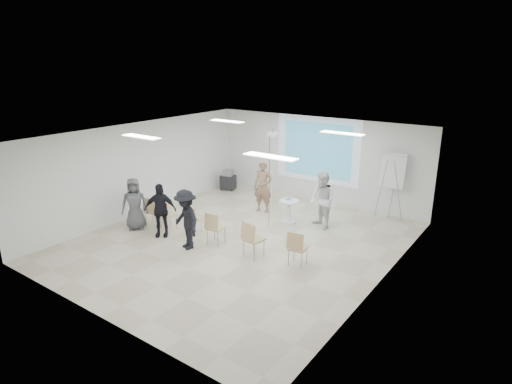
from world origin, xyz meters
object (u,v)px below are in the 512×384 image
Objects in this scene: chair_left_mid at (166,213)px; flipchart_easel at (393,171)px; pedestal_table at (289,210)px; av_cart at (228,180)px; chair_right_far at (297,246)px; audience_left at (160,206)px; chair_right_inner at (252,237)px; laptop at (194,219)px; audience_mid at (186,216)px; chair_far_left at (152,209)px; chair_center at (214,226)px; player_right at (322,197)px; chair_left_inner at (192,218)px; audience_outer at (134,201)px; player_left at (263,183)px.

flipchart_easel is (5.11, 4.74, 1.05)m from chair_left_mid.
av_cart reaches higher than pedestal_table.
audience_left is (-4.13, -0.61, 0.36)m from chair_right_far.
chair_right_inner is 3.23× the size of laptop.
audience_mid is at bearing -13.84° from chair_left_mid.
chair_right_far is 6.76m from av_cart.
chair_center is at bearing -11.82° from chair_far_left.
pedestal_table is 0.86× the size of chair_left_mid.
flipchart_easel reaches higher than audience_mid.
laptop is 1.17m from audience_mid.
chair_left_mid is (-3.71, -2.79, -0.45)m from player_right.
chair_left_mid is 1.89m from chair_center.
chair_right_far reaches higher than laptop.
laptop is at bearing 157.90° from chair_center.
player_right is 0.91× the size of flipchart_easel.
flipchart_easel reaches higher than chair_far_left.
flipchart_easel is at bearing 49.70° from chair_center.
audience_left is at bearing -89.44° from av_cart.
pedestal_table is 0.81× the size of chair_far_left.
av_cart is (-5.43, 4.03, -0.17)m from chair_right_far.
chair_left_inner is 1.83m from audience_outer.
chair_right_far is 0.43× the size of flipchart_easel.
chair_right_inner is 2.38m from laptop.
chair_left_mid is at bearing 175.07° from chair_right_far.
audience_left is at bearing 43.04° from laptop.
audience_outer is 2.19× the size of av_cart.
player_left reaches higher than chair_right_far.
chair_right_inner is at bearing -60.28° from av_cart.
chair_left_inner is 2.73× the size of laptop.
chair_left_inner is 2.36m from chair_right_inner.
pedestal_table is 0.77× the size of chair_right_inner.
player_right is 2.72m from chair_right_far.
chair_right_far reaches higher than chair_left_mid.
chair_right_far is 3.52m from laptop.
chair_right_inner is at bearing -174.51° from chair_right_far.
chair_left_mid is at bearing -134.29° from flipchart_easel.
player_right is 1.08× the size of audience_left.
chair_left_inner is at bearing -130.16° from flipchart_easel.
audience_left is (-2.45, -3.01, 0.48)m from pedestal_table.
chair_far_left is at bearing 121.30° from audience_left.
audience_mid is at bearing -94.79° from player_right.
chair_right_far is 1.14× the size of av_cart.
chair_right_inner is 3.00m from audience_left.
pedestal_table is 3.74m from chair_left_mid.
chair_center is at bearing -121.24° from flipchart_easel.
pedestal_table is at bearing -135.42° from flipchart_easel.
player_right is 2.47m from flipchart_easel.
audience_mid is at bearing -172.17° from chair_right_far.
chair_far_left is 1.06× the size of chair_left_mid.
chair_center is 0.95× the size of chair_right_inner.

